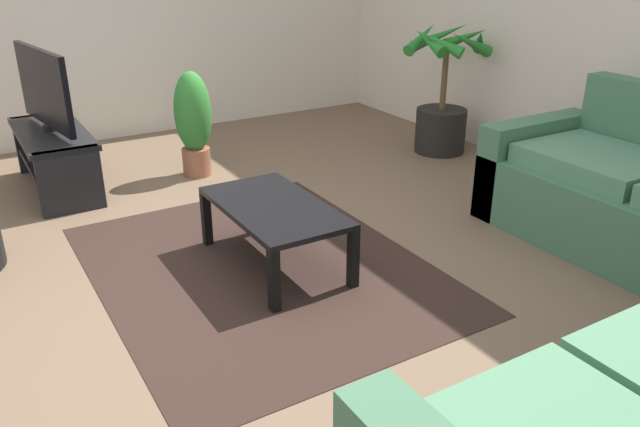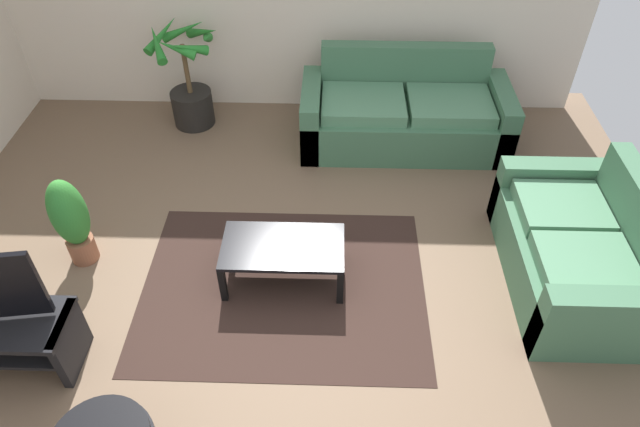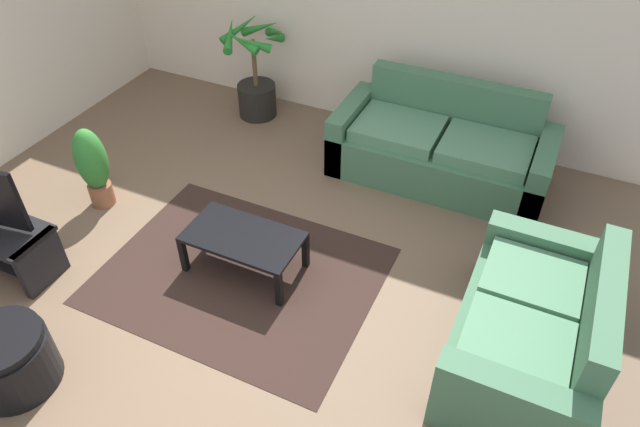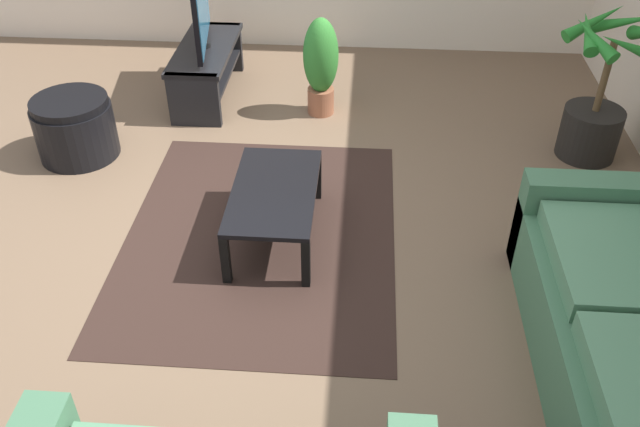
{
  "view_description": "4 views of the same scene",
  "coord_description": "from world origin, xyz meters",
  "px_view_note": "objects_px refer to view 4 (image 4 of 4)",
  "views": [
    {
      "loc": [
        2.91,
        -1.07,
        1.68
      ],
      "look_at": [
        0.46,
        0.4,
        0.45
      ],
      "focal_mm": 35.58,
      "sensor_mm": 36.0,
      "label": 1
    },
    {
      "loc": [
        0.42,
        -2.62,
        3.42
      ],
      "look_at": [
        0.33,
        0.4,
        0.66
      ],
      "focal_mm": 31.79,
      "sensor_mm": 36.0,
      "label": 2
    },
    {
      "loc": [
        2.02,
        -2.41,
        3.45
      ],
      "look_at": [
        0.64,
        0.54,
        0.67
      ],
      "focal_mm": 32.22,
      "sensor_mm": 36.0,
      "label": 3
    },
    {
      "loc": [
        3.34,
        0.88,
        2.7
      ],
      "look_at": [
        0.67,
        0.68,
        0.67
      ],
      "focal_mm": 37.66,
      "sensor_mm": 36.0,
      "label": 4
    }
  ],
  "objects_px": {
    "ottoman": "(75,128)",
    "coffee_table": "(274,196)",
    "tv_stand": "(207,64)",
    "tv": "(201,11)",
    "potted_plant_small": "(321,64)",
    "potted_palm": "(599,103)"
  },
  "relations": [
    {
      "from": "coffee_table",
      "to": "potted_palm",
      "type": "bearing_deg",
      "value": 117.35
    },
    {
      "from": "tv_stand",
      "to": "tv",
      "type": "xyz_separation_m",
      "value": [
        -0.0,
        0.0,
        0.46
      ]
    },
    {
      "from": "tv_stand",
      "to": "potted_palm",
      "type": "height_order",
      "value": "potted_palm"
    },
    {
      "from": "tv_stand",
      "to": "coffee_table",
      "type": "distance_m",
      "value": 2.06
    },
    {
      "from": "tv_stand",
      "to": "potted_plant_small",
      "type": "distance_m",
      "value": 1.02
    },
    {
      "from": "tv",
      "to": "potted_palm",
      "type": "distance_m",
      "value": 3.12
    },
    {
      "from": "potted_palm",
      "to": "ottoman",
      "type": "relative_size",
      "value": 1.88
    },
    {
      "from": "coffee_table",
      "to": "potted_plant_small",
      "type": "relative_size",
      "value": 1.15
    },
    {
      "from": "coffee_table",
      "to": "ottoman",
      "type": "xyz_separation_m",
      "value": [
        -0.87,
        -1.59,
        -0.09
      ]
    },
    {
      "from": "tv_stand",
      "to": "coffee_table",
      "type": "relative_size",
      "value": 1.18
    },
    {
      "from": "tv",
      "to": "coffee_table",
      "type": "distance_m",
      "value": 2.1
    },
    {
      "from": "tv",
      "to": "ottoman",
      "type": "relative_size",
      "value": 1.64
    },
    {
      "from": "coffee_table",
      "to": "potted_plant_small",
      "type": "height_order",
      "value": "potted_plant_small"
    },
    {
      "from": "ottoman",
      "to": "tv_stand",
      "type": "bearing_deg",
      "value": 142.78
    },
    {
      "from": "coffee_table",
      "to": "tv",
      "type": "bearing_deg",
      "value": -156.67
    },
    {
      "from": "ottoman",
      "to": "potted_palm",
      "type": "bearing_deg",
      "value": 94.08
    },
    {
      "from": "ottoman",
      "to": "coffee_table",
      "type": "bearing_deg",
      "value": 61.4
    },
    {
      "from": "tv",
      "to": "potted_palm",
      "type": "xyz_separation_m",
      "value": [
        0.75,
        3.01,
        -0.32
      ]
    },
    {
      "from": "tv",
      "to": "coffee_table",
      "type": "xyz_separation_m",
      "value": [
        1.89,
        0.81,
        -0.43
      ]
    },
    {
      "from": "ottoman",
      "to": "potted_plant_small",
      "type": "bearing_deg",
      "value": 114.1
    },
    {
      "from": "tv_stand",
      "to": "tv",
      "type": "relative_size",
      "value": 1.16
    },
    {
      "from": "tv",
      "to": "ottoman",
      "type": "distance_m",
      "value": 1.38
    }
  ]
}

